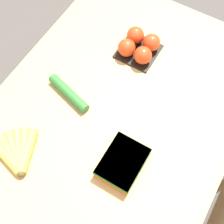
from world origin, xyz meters
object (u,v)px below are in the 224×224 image
object	(u,v)px
tomato_pack	(139,46)
cucumber_near	(69,93)
carrot_bag	(123,162)
banana_bunch	(17,153)

from	to	relation	value
tomato_pack	cucumber_near	world-z (taller)	tomato_pack
tomato_pack	cucumber_near	xyz separation A→B (m)	(0.34, -0.14, -0.02)
carrot_bag	cucumber_near	size ratio (longest dim) A/B	0.86
tomato_pack	carrot_bag	bearing A→B (deg)	21.99
banana_bunch	tomato_pack	bearing A→B (deg)	166.03
banana_bunch	tomato_pack	size ratio (longest dim) A/B	1.10
carrot_bag	cucumber_near	bearing A→B (deg)	-113.42
banana_bunch	cucumber_near	distance (m)	0.31
banana_bunch	tomato_pack	xyz separation A→B (m)	(-0.64, 0.16, 0.02)
banana_bunch	cucumber_near	world-z (taller)	cucumber_near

